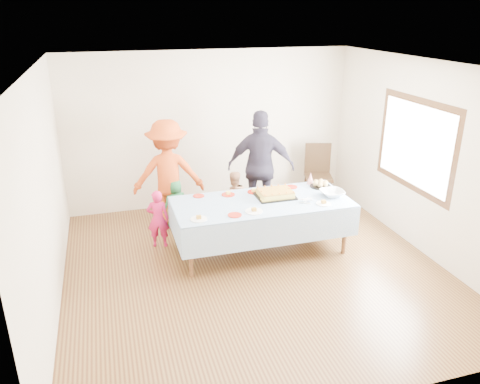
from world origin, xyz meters
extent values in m
plane|color=#4D2A16|center=(0.00, 0.00, 0.00)|extent=(5.00, 5.00, 0.00)
cube|color=beige|center=(0.00, 2.50, 1.35)|extent=(5.00, 0.04, 2.70)
cube|color=beige|center=(0.00, -2.50, 1.35)|extent=(5.00, 0.04, 2.70)
cube|color=beige|center=(-2.50, 0.00, 1.35)|extent=(0.04, 5.00, 2.70)
cube|color=beige|center=(2.50, 0.00, 1.35)|extent=(0.04, 5.00, 2.70)
cube|color=white|center=(0.00, 0.00, 2.70)|extent=(5.00, 5.00, 0.04)
cube|color=#472B16|center=(2.47, 0.20, 1.50)|extent=(0.03, 1.75, 1.35)
cylinder|color=#53301C|center=(-0.86, 0.04, 0.36)|extent=(0.06, 0.06, 0.73)
cylinder|color=#53301C|center=(1.38, 0.04, 0.36)|extent=(0.06, 0.06, 0.73)
cylinder|color=#53301C|center=(-0.86, 0.88, 0.36)|extent=(0.06, 0.06, 0.73)
cylinder|color=#53301C|center=(1.38, 0.88, 0.36)|extent=(0.06, 0.06, 0.73)
cube|color=#53301C|center=(0.26, 0.46, 0.75)|extent=(2.40, 1.00, 0.04)
cube|color=white|center=(0.26, 0.46, 0.78)|extent=(2.50, 1.10, 0.01)
cube|color=black|center=(0.50, 0.57, 0.79)|extent=(0.56, 0.43, 0.02)
cube|color=#E8D658|center=(0.50, 0.57, 0.83)|extent=(0.47, 0.35, 0.07)
cube|color=#9A6323|center=(0.50, 0.57, 0.87)|extent=(0.47, 0.35, 0.01)
cylinder|color=black|center=(1.30, 0.76, 0.79)|extent=(0.32, 0.32, 0.02)
sphere|color=tan|center=(1.39, 0.76, 0.84)|extent=(0.08, 0.08, 0.08)
sphere|color=tan|center=(1.35, 0.83, 0.84)|extent=(0.08, 0.08, 0.08)
sphere|color=tan|center=(1.26, 0.83, 0.84)|extent=(0.08, 0.08, 0.08)
sphere|color=tan|center=(1.22, 0.76, 0.84)|extent=(0.08, 0.08, 0.08)
sphere|color=tan|center=(1.26, 0.68, 0.84)|extent=(0.08, 0.08, 0.08)
sphere|color=tan|center=(1.35, 0.68, 0.84)|extent=(0.08, 0.08, 0.08)
sphere|color=tan|center=(1.30, 0.76, 0.84)|extent=(0.08, 0.08, 0.08)
imported|color=silver|center=(1.30, 0.36, 0.82)|extent=(0.34, 0.34, 0.08)
cone|color=silver|center=(1.21, 0.92, 0.87)|extent=(0.11, 0.11, 0.18)
cylinder|color=red|center=(-0.56, 0.90, 0.79)|extent=(0.17, 0.17, 0.01)
cylinder|color=red|center=(-0.14, 0.83, 0.79)|extent=(0.20, 0.20, 0.01)
cylinder|color=red|center=(0.25, 0.82, 0.79)|extent=(0.19, 0.19, 0.01)
cylinder|color=red|center=(0.87, 0.86, 0.79)|extent=(0.18, 0.18, 0.01)
cylinder|color=red|center=(-0.25, 0.10, 0.79)|extent=(0.18, 0.18, 0.01)
cylinder|color=white|center=(-0.72, 0.11, 0.79)|extent=(0.22, 0.22, 0.01)
cylinder|color=white|center=(0.04, 0.14, 0.79)|extent=(0.24, 0.24, 0.01)
cylinder|color=white|center=(1.05, 0.12, 0.79)|extent=(0.21, 0.21, 0.01)
cylinder|color=black|center=(1.57, 1.74, 0.24)|extent=(0.04, 0.04, 0.48)
cylinder|color=black|center=(1.95, 1.63, 0.24)|extent=(0.04, 0.04, 0.48)
cylinder|color=black|center=(1.68, 2.12, 0.24)|extent=(0.04, 0.04, 0.48)
cylinder|color=black|center=(2.07, 2.01, 0.24)|extent=(0.04, 0.04, 0.48)
cube|color=black|center=(1.82, 1.87, 0.50)|extent=(0.58, 0.58, 0.06)
cube|color=black|center=(1.88, 2.07, 0.80)|extent=(0.46, 0.18, 0.55)
imported|color=#CF1956|center=(-1.16, 1.02, 0.44)|extent=(0.36, 0.28, 0.89)
imported|color=#246E3B|center=(-0.80, 1.58, 0.41)|extent=(0.44, 0.33, 0.82)
imported|color=#B37A53|center=(0.09, 1.36, 0.47)|extent=(0.46, 0.36, 0.94)
imported|color=#D04B1A|center=(-0.88, 1.73, 0.87)|extent=(1.20, 0.78, 1.75)
imported|color=#312C3C|center=(0.60, 1.52, 0.92)|extent=(1.17, 0.80, 1.85)
camera|label=1|loc=(-1.76, -5.31, 3.31)|focal=35.00mm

